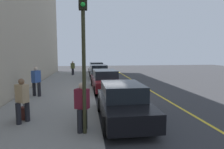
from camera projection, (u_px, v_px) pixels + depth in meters
The scene contains 13 objects.
ground_plane at pixel (107, 91), 13.86m from camera, with size 56.00×56.00×0.00m, color #333335.
sidewalk at pixel (60, 92), 13.41m from camera, with size 28.00×4.60×0.15m, color gray.
lane_stripe_centre at pixel (150, 90), 14.29m from camera, with size 28.00×0.14×0.01m, color gold.
parked_car_white at pixel (96, 68), 25.46m from camera, with size 4.24×2.01×1.51m.
parked_car_charcoal at pixel (99, 72), 20.09m from camera, with size 4.32×1.98×1.51m.
parked_car_maroon at pixel (105, 80), 14.15m from camera, with size 4.75×2.02×1.51m.
parked_car_black at pixel (123, 102), 7.89m from camera, with size 4.36×1.91×1.51m.
pedestrian_blue_coat at pixel (36, 81), 11.63m from camera, with size 0.57×0.54×1.79m.
pedestrian_tan_coat at pixel (22, 99), 7.17m from camera, with size 0.50×0.53×1.68m.
pedestrian_burgundy_coat at pixel (82, 105), 6.43m from camera, with size 0.51×0.52×1.65m.
pedestrian_olive_coat at pixel (73, 68), 22.87m from camera, with size 0.53×0.49×1.63m.
traffic_light_pole at pixel (83, 37), 5.96m from camera, with size 0.35×0.26×4.63m.
rolling_suitcase at pixel (24, 113), 7.62m from camera, with size 0.34×0.22×0.85m.
Camera 1 is at (13.56, -1.50, 2.77)m, focal length 30.91 mm.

